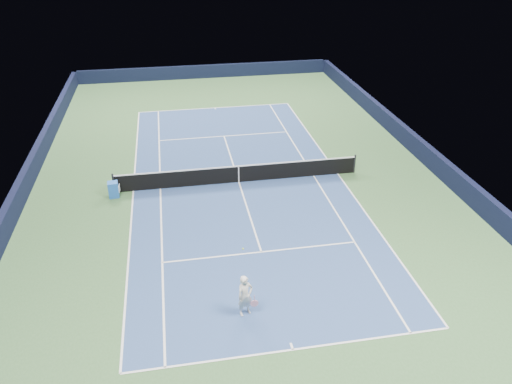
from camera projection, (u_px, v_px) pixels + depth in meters
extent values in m
plane|color=#365C32|center=(239.00, 182.00, 26.47)|extent=(40.00, 40.00, 0.00)
cube|color=black|center=(205.00, 71.00, 43.26)|extent=(22.00, 0.35, 1.10)
cube|color=black|center=(430.00, 157.00, 27.88)|extent=(0.35, 40.00, 1.10)
cube|color=#111533|center=(21.00, 191.00, 24.52)|extent=(0.35, 40.00, 1.10)
cube|color=navy|center=(239.00, 182.00, 26.46)|extent=(10.97, 23.77, 0.01)
cube|color=white|center=(215.00, 108.00, 36.69)|extent=(10.97, 0.08, 0.00)
cube|color=white|center=(293.00, 350.00, 16.24)|extent=(10.97, 0.08, 0.00)
cube|color=white|center=(338.00, 174.00, 27.31)|extent=(0.08, 23.77, 0.00)
cube|color=white|center=(133.00, 191.00, 25.61)|extent=(0.08, 23.77, 0.00)
cube|color=white|center=(314.00, 176.00, 27.10)|extent=(0.08, 23.77, 0.00)
cube|color=white|center=(160.00, 189.00, 25.82)|extent=(0.08, 23.77, 0.00)
cube|color=white|center=(224.00, 136.00, 31.97)|extent=(8.23, 0.08, 0.00)
cube|color=white|center=(261.00, 252.00, 20.95)|extent=(8.23, 0.08, 0.00)
cube|color=white|center=(239.00, 182.00, 26.46)|extent=(0.08, 12.80, 0.00)
cube|color=white|center=(215.00, 108.00, 36.56)|extent=(0.08, 0.30, 0.00)
cube|color=white|center=(292.00, 346.00, 16.36)|extent=(0.08, 0.30, 0.00)
cylinder|color=black|center=(114.00, 183.00, 25.21)|extent=(0.10, 0.10, 1.07)
cylinder|color=black|center=(355.00, 164.00, 27.20)|extent=(0.10, 0.10, 1.07)
cube|color=black|center=(239.00, 174.00, 26.24)|extent=(12.80, 0.03, 0.91)
cube|color=white|center=(239.00, 166.00, 26.01)|extent=(12.80, 0.04, 0.06)
cube|color=white|center=(239.00, 174.00, 26.24)|extent=(0.05, 0.04, 0.91)
cube|color=blue|center=(113.00, 190.00, 24.90)|extent=(0.53, 0.49, 0.82)
cube|color=white|center=(119.00, 188.00, 24.93)|extent=(0.04, 0.36, 0.36)
imported|color=silver|center=(245.00, 296.00, 17.33)|extent=(0.69, 0.58, 1.62)
cylinder|color=pink|center=(254.00, 298.00, 17.40)|extent=(0.03, 0.03, 0.27)
cylinder|color=black|center=(254.00, 303.00, 17.51)|extent=(0.27, 0.02, 0.27)
cylinder|color=pink|center=(254.00, 303.00, 17.51)|extent=(0.29, 0.03, 0.29)
sphere|color=#C4ED32|center=(243.00, 249.00, 17.59)|extent=(0.07, 0.07, 0.07)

